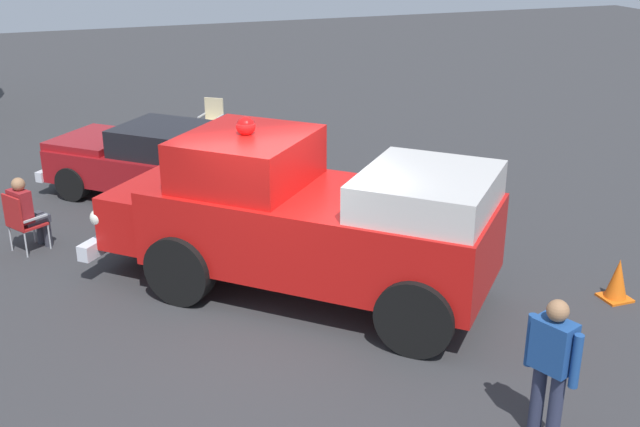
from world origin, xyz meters
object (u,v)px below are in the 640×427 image
Objects in this scene: lawn_chair_near_truck at (21,219)px; spectator_seated at (27,211)px; traffic_cone at (617,280)px; vintage_fire_truck at (305,217)px; lawn_chair_spare at (234,178)px; spectator_standing at (551,362)px; classic_hot_rod at (156,160)px; lawn_chair_by_car at (213,116)px.

spectator_seated is at bearing 33.89° from lawn_chair_near_truck.
spectator_seated reaches higher than traffic_cone.
lawn_chair_spare is (-0.14, 3.82, -0.61)m from vintage_fire_truck.
spectator_standing is at bearing -72.47° from vintage_fire_truck.
spectator_seated is at bearing 125.76° from spectator_standing.
classic_hot_rod reaches higher than spectator_seated.
lawn_chair_near_truck is 1.00× the size of lawn_chair_by_car.
spectator_seated is 0.77× the size of spectator_standing.
lawn_chair_near_truck is 7.20m from lawn_chair_by_car.
lawn_chair_by_car is at bearing 109.83° from traffic_cone.
vintage_fire_truck is 8.66m from lawn_chair_by_car.
spectator_seated is at bearing 141.89° from vintage_fire_truck.
lawn_chair_near_truck is at bearing -127.82° from lawn_chair_by_car.
lawn_chair_near_truck is 0.79× the size of spectator_seated.
lawn_chair_spare is at bearing 92.15° from vintage_fire_truck.
lawn_chair_near_truck and lawn_chair_by_car have the same top height.
spectator_seated is 8.80m from spectator_standing.
vintage_fire_truck is at bearing -87.85° from lawn_chair_spare.
lawn_chair_by_car is at bearing 52.52° from spectator_seated.
vintage_fire_truck is at bearing 107.53° from spectator_standing.
spectator_standing reaches higher than traffic_cone.
vintage_fire_truck is 4.53× the size of spectator_seated.
vintage_fire_truck is at bearing -93.11° from lawn_chair_by_car.
lawn_chair_by_car is 4.85m from lawn_chair_spare.
traffic_cone is (8.15, -4.66, -0.28)m from lawn_chair_near_truck.
classic_hot_rod is 4.16m from lawn_chair_by_car.
spectator_seated is (0.11, 0.07, 0.11)m from lawn_chair_near_truck.
spectator_standing is at bearing -79.67° from lawn_chair_spare.
vintage_fire_truck is at bearing -36.65° from lawn_chair_near_truck.
vintage_fire_truck is 9.20× the size of traffic_cone.
lawn_chair_spare is (-0.61, -4.81, 0.00)m from lawn_chair_by_car.
lawn_chair_near_truck is at bearing -141.53° from classic_hot_rod.
spectator_standing is 2.64× the size of traffic_cone.
vintage_fire_truck is 5.73× the size of lawn_chair_spare.
lawn_chair_by_car is (4.42, 5.69, 0.00)m from lawn_chair_near_truck.
spectator_standing reaches higher than spectator_seated.
classic_hot_rod is 8.73m from traffic_cone.
classic_hot_rod is at bearing 38.47° from lawn_chair_near_truck.
lawn_chair_by_car is 11.01m from traffic_cone.
classic_hot_rod is 9.47m from spectator_standing.
lawn_chair_spare is at bearing 128.12° from traffic_cone.
vintage_fire_truck is at bearing -73.76° from classic_hot_rod.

